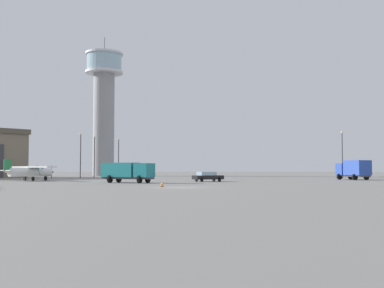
% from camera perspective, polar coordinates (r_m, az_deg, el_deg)
% --- Properties ---
extents(ground_plane, '(400.00, 400.00, 0.00)m').
position_cam_1_polar(ground_plane, '(46.00, -1.43, -5.26)').
color(ground_plane, gray).
extents(control_tower, '(9.41, 9.41, 34.93)m').
position_cam_1_polar(control_tower, '(120.87, -10.58, 5.00)').
color(control_tower, gray).
rests_on(control_tower, ground_plane).
extents(airplane_white, '(8.50, 8.81, 3.16)m').
position_cam_1_polar(airplane_white, '(74.61, -18.97, -3.09)').
color(airplane_white, white).
rests_on(airplane_white, ground_plane).
extents(truck_box_blue, '(4.30, 6.18, 3.14)m').
position_cam_1_polar(truck_box_blue, '(81.07, 18.93, -2.88)').
color(truck_box_blue, '#38383D').
rests_on(truck_box_blue, ground_plane).
extents(truck_box_teal, '(7.01, 5.36, 2.58)m').
position_cam_1_polar(truck_box_teal, '(61.19, -7.80, -3.25)').
color(truck_box_teal, '#38383D').
rests_on(truck_box_teal, ground_plane).
extents(car_black, '(4.58, 3.19, 1.37)m').
position_cam_1_polar(car_black, '(66.31, 1.88, -3.92)').
color(car_black, black).
rests_on(car_black, ground_plane).
extents(light_post_west, '(0.44, 0.44, 8.35)m').
position_cam_1_polar(light_post_west, '(95.90, -11.70, -1.02)').
color(light_post_west, '#38383D').
rests_on(light_post_west, ground_plane).
extents(light_post_east, '(0.44, 0.44, 8.84)m').
position_cam_1_polar(light_post_east, '(95.57, -13.29, -0.84)').
color(light_post_east, '#38383D').
rests_on(light_post_east, ground_plane).
extents(light_post_north, '(0.44, 0.44, 9.05)m').
position_cam_1_polar(light_post_north, '(95.87, 17.66, -0.72)').
color(light_post_north, '#38383D').
rests_on(light_post_north, ground_plane).
extents(light_post_centre, '(0.44, 0.44, 7.99)m').
position_cam_1_polar(light_post_centre, '(97.50, -8.85, -1.19)').
color(light_post_centre, '#38383D').
rests_on(light_post_centre, ground_plane).
extents(traffic_cone_near_left, '(0.36, 0.36, 0.58)m').
position_cam_1_polar(traffic_cone_near_left, '(47.90, -3.65, -4.83)').
color(traffic_cone_near_left, black).
rests_on(traffic_cone_near_left, ground_plane).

